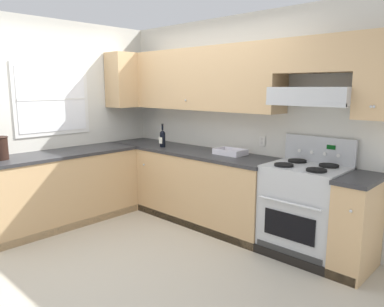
% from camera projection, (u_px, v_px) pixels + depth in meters
% --- Properties ---
extents(ground_plane, '(7.04, 7.04, 0.00)m').
position_uv_depth(ground_plane, '(123.00, 252.00, 3.85)').
color(ground_plane, '#B2AA99').
extents(wall_back, '(4.68, 0.57, 2.55)m').
position_uv_depth(wall_back, '(243.00, 106.00, 4.41)').
color(wall_back, silver).
rests_on(wall_back, ground_plane).
extents(wall_left, '(0.47, 4.00, 2.55)m').
position_uv_depth(wall_left, '(62.00, 115.00, 4.85)').
color(wall_left, silver).
rests_on(wall_left, ground_plane).
extents(counter_back_run, '(3.60, 0.65, 0.91)m').
position_uv_depth(counter_back_run, '(200.00, 187.00, 4.68)').
color(counter_back_run, tan).
rests_on(counter_back_run, ground_plane).
extents(counter_left_run, '(0.63, 1.91, 0.91)m').
position_uv_depth(counter_left_run, '(62.00, 188.00, 4.60)').
color(counter_left_run, tan).
rests_on(counter_left_run, ground_plane).
extents(stove, '(0.76, 0.62, 1.20)m').
position_uv_depth(stove, '(304.00, 209.00, 3.73)').
color(stove, '#B7BABC').
rests_on(stove, ground_plane).
extents(wine_bottle, '(0.07, 0.08, 0.31)m').
position_uv_depth(wine_bottle, '(163.00, 138.00, 4.91)').
color(wine_bottle, black).
rests_on(wine_bottle, counter_back_run).
extents(bowl, '(0.36, 0.24, 0.07)m').
position_uv_depth(bowl, '(230.00, 153.00, 4.38)').
color(bowl, silver).
rests_on(bowl, counter_back_run).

